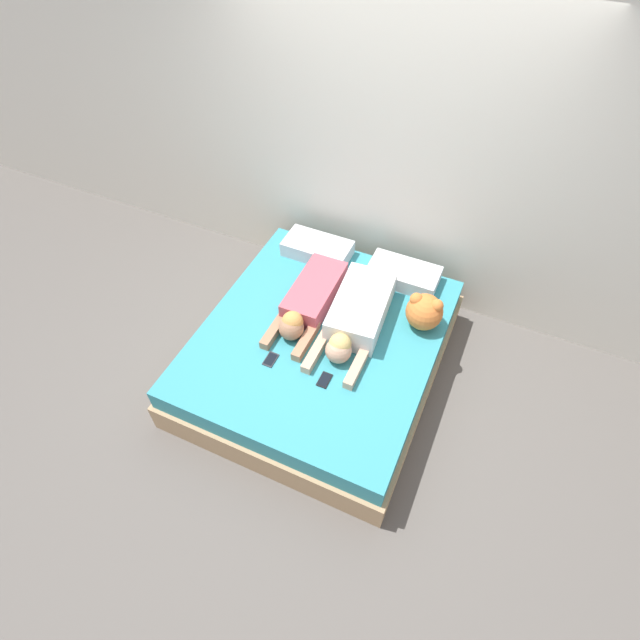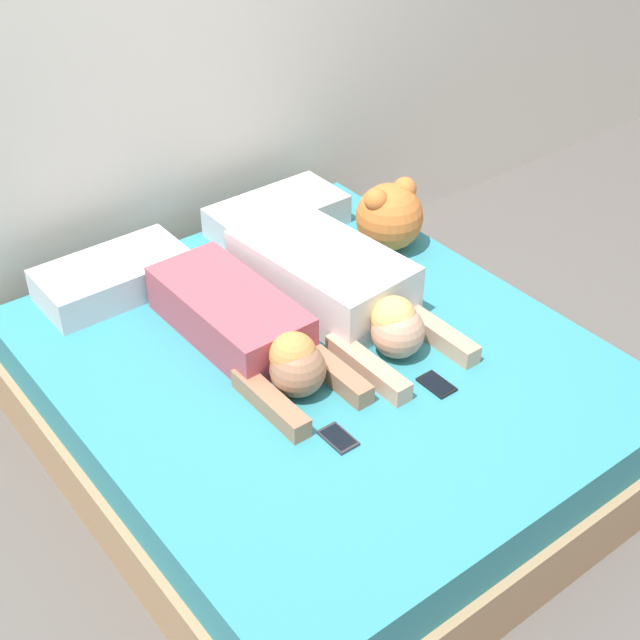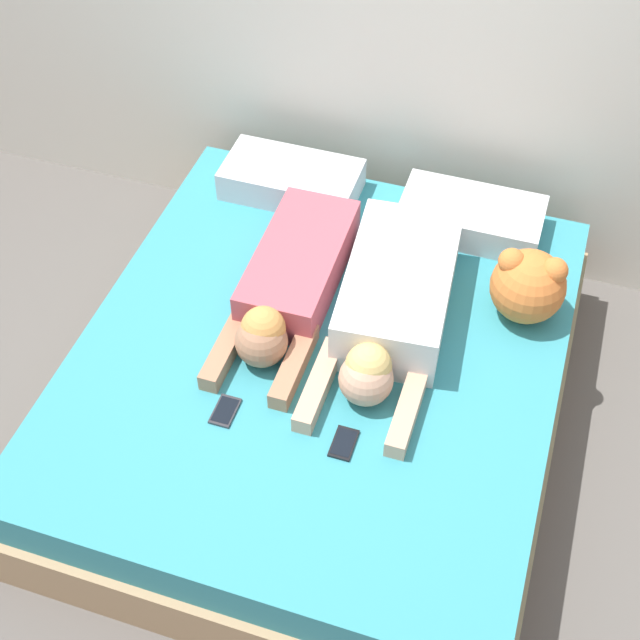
% 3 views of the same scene
% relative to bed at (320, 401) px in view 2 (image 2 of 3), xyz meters
% --- Properties ---
extents(ground_plane, '(12.00, 12.00, 0.00)m').
position_rel_bed_xyz_m(ground_plane, '(0.00, 0.00, -0.22)').
color(ground_plane, '#5B5651').
extents(wall_back, '(12.00, 0.06, 2.60)m').
position_rel_bed_xyz_m(wall_back, '(0.00, 1.17, 1.08)').
color(wall_back, silver).
rests_on(wall_back, ground_plane).
extents(bed, '(1.80, 2.04, 0.45)m').
position_rel_bed_xyz_m(bed, '(0.00, 0.00, 0.00)').
color(bed, tan).
rests_on(bed, ground_plane).
extents(pillow_head_left, '(0.58, 0.31, 0.13)m').
position_rel_bed_xyz_m(pillow_head_left, '(-0.39, 0.81, 0.29)').
color(pillow_head_left, silver).
rests_on(pillow_head_left, bed).
extents(pillow_head_right, '(0.58, 0.31, 0.13)m').
position_rel_bed_xyz_m(pillow_head_right, '(0.39, 0.81, 0.29)').
color(pillow_head_right, silver).
rests_on(pillow_head_right, bed).
extents(person_left, '(0.33, 0.95, 0.22)m').
position_rel_bed_xyz_m(person_left, '(-0.18, 0.18, 0.32)').
color(person_left, '#B24C59').
rests_on(person_left, bed).
extents(person_right, '(0.44, 1.02, 0.22)m').
position_rel_bed_xyz_m(person_right, '(0.22, 0.18, 0.33)').
color(person_right, silver).
rests_on(person_right, bed).
extents(cell_phone_left, '(0.08, 0.13, 0.01)m').
position_rel_bed_xyz_m(cell_phone_left, '(-0.22, -0.38, 0.23)').
color(cell_phone_left, '#2D2D33').
rests_on(cell_phone_left, bed).
extents(cell_phone_right, '(0.08, 0.13, 0.01)m').
position_rel_bed_xyz_m(cell_phone_right, '(0.21, -0.38, 0.23)').
color(cell_phone_right, black).
rests_on(cell_phone_right, bed).
extents(plush_toy, '(0.28, 0.28, 0.30)m').
position_rel_bed_xyz_m(plush_toy, '(0.68, 0.40, 0.38)').
color(plush_toy, orange).
rests_on(plush_toy, bed).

